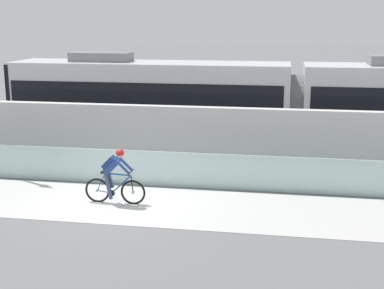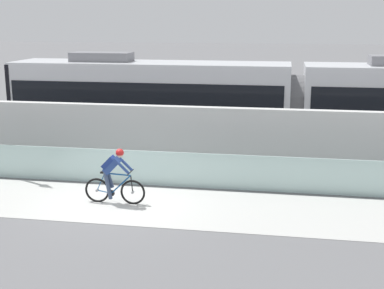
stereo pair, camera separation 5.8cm
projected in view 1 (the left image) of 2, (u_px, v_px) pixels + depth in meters
name	position (u px, v px, depth m)	size (l,w,h in m)	color
ground_plane	(119.00, 204.00, 15.25)	(200.00, 200.00, 0.00)	slate
bike_path_deck	(119.00, 203.00, 15.25)	(32.00, 3.20, 0.01)	beige
glass_parapet	(136.00, 168.00, 16.90)	(32.00, 0.05, 1.10)	silver
concrete_barrier_wall	(150.00, 138.00, 18.50)	(32.00, 0.36, 2.25)	silver
tram_rail_near	(165.00, 152.00, 21.14)	(32.00, 0.08, 0.01)	#595654
tram_rail_far	(173.00, 144.00, 22.51)	(32.00, 0.08, 0.01)	#595654
tram	(295.00, 105.00, 20.57)	(22.56, 2.54, 3.81)	silver
cyclist_on_bike	(114.00, 176.00, 15.09)	(1.77, 0.58, 1.61)	black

